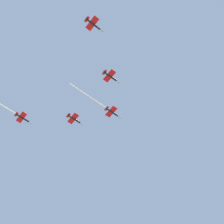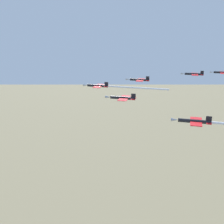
{
  "view_description": "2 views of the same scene",
  "coord_description": "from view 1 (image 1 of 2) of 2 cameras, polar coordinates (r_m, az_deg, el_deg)",
  "views": [
    {
      "loc": [
        -66.32,
        -66.13,
        3.42
      ],
      "look_at": [
        9.19,
        7.03,
        177.49
      ],
      "focal_mm": 56.13,
      "sensor_mm": 36.0,
      "label": 1
    },
    {
      "loc": [
        -11.27,
        126.99,
        203.1
      ],
      "look_at": [
        1.34,
        21.57,
        170.59
      ],
      "focal_mm": 47.07,
      "sensor_mm": 36.0,
      "label": 2
    }
  ],
  "objects": [
    {
      "name": "jet_port_outer",
      "position": [
        209.94,
        -16.91,
        0.65
      ],
      "size": [
        44.27,
        9.74,
        2.33
      ],
      "rotation": [
        0.0,
        0.0,
        4.57
      ],
      "color": "black"
    },
    {
      "name": "jet_port_inner",
      "position": [
        207.04,
        -6.17,
        -1.14
      ],
      "size": [
        11.22,
        8.28,
        2.33
      ],
      "rotation": [
        0.0,
        0.0,
        4.57
      ],
      "color": "black"
    },
    {
      "name": "jet_starboard_outer",
      "position": [
        183.26,
        -3.03,
        14.09
      ],
      "size": [
        11.22,
        8.28,
        2.33
      ],
      "rotation": [
        0.0,
        0.0,
        4.57
      ],
      "color": "black"
    },
    {
      "name": "jet_starboard_inner",
      "position": [
        192.65,
        -0.24,
        5.81
      ],
      "size": [
        11.22,
        8.28,
        2.33
      ],
      "rotation": [
        0.0,
        0.0,
        4.57
      ],
      "color": "black"
    },
    {
      "name": "jet_lead",
      "position": [
        201.12,
        -1.68,
        1.12
      ],
      "size": [
        36.01,
        8.58,
        2.33
      ],
      "rotation": [
        0.0,
        0.0,
        4.57
      ],
      "color": "black"
    }
  ]
}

